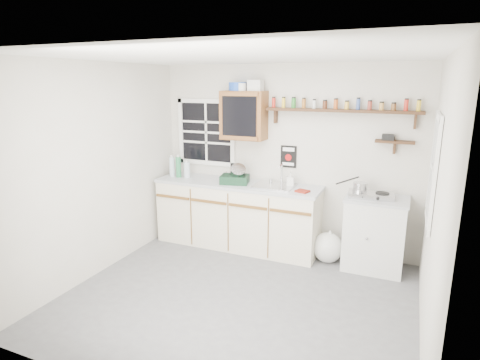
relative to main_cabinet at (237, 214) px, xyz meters
name	(u,v)px	position (x,y,z in m)	size (l,w,h in m)	color
room	(238,186)	(0.58, -1.30, 0.79)	(3.64, 3.24, 2.54)	#515053
main_cabinet	(237,214)	(0.00, 0.00, 0.00)	(2.31, 0.63, 0.92)	beige
right_cabinet	(374,233)	(1.83, 0.03, -0.01)	(0.73, 0.57, 0.91)	silver
sink	(274,186)	(0.54, 0.01, 0.47)	(0.52, 0.44, 0.29)	#B7B6BB
upper_cabinet	(244,115)	(0.03, 0.14, 1.36)	(0.60, 0.32, 0.65)	brown
upper_cabinet_clutter	(244,86)	(0.04, 0.14, 1.75)	(0.47, 0.24, 0.14)	#1B46B4
spice_shelf	(341,109)	(1.31, 0.21, 1.47)	(1.91, 0.18, 0.35)	#321E0D
secondary_shelf	(393,141)	(1.94, 0.22, 1.12)	(0.45, 0.16, 0.24)	#321E0D
warning_sign	(288,157)	(0.63, 0.29, 0.82)	(0.22, 0.02, 0.30)	black
window_back	(206,132)	(-0.62, 0.29, 1.09)	(0.93, 0.03, 0.98)	black
window_right	(434,170)	(2.37, -0.75, 0.99)	(0.03, 0.78, 1.08)	black
water_bottles	(179,168)	(-0.91, -0.02, 0.60)	(0.32, 0.11, 0.33)	silver
dish_rack	(236,177)	(0.00, -0.04, 0.55)	(0.43, 0.36, 0.28)	black
soap_bottle	(290,179)	(0.73, 0.08, 0.56)	(0.09, 0.09, 0.20)	white
rag	(302,191)	(0.95, -0.11, 0.47)	(0.16, 0.13, 0.02)	maroon
hotplate	(371,195)	(1.76, 0.01, 0.48)	(0.55, 0.33, 0.08)	#B7B6BB
saucepan	(360,187)	(1.62, 0.01, 0.57)	(0.41, 0.26, 0.18)	#B7B6BB
trash_bag	(328,247)	(1.28, -0.02, -0.27)	(0.40, 0.36, 0.46)	silver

